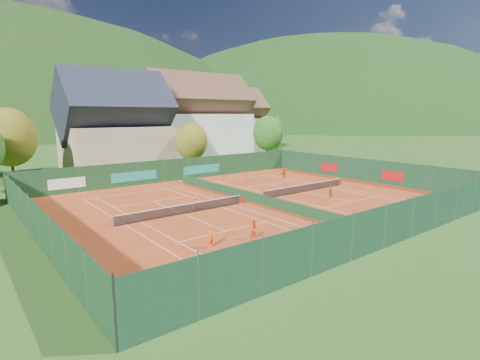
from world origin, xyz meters
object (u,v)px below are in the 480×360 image
object	(u,v)px
chalet	(116,129)
player_left_far	(196,203)
hotel_block_b	(231,124)
player_right_far_b	(284,174)
hotel_block_a	(198,122)
player_right_near	(330,192)
player_right_far_a	(246,179)
player_left_near	(211,237)
player_left_mid	(254,230)
ball_hopper	(414,200)

from	to	relation	value
chalet	player_left_far	world-z (taller)	chalet
hotel_block_b	player_right_far_b	world-z (taller)	hotel_block_b
chalet	hotel_block_b	world-z (taller)	chalet
player_right_far_b	player_left_far	bearing A→B (deg)	2.84
hotel_block_a	player_right_far_b	bearing A→B (deg)	-97.38
player_left_far	player_right_near	size ratio (longest dim) A/B	0.98
player_left_far	player_right_far_a	bearing A→B (deg)	-118.37
chalet	player_right_far_a	world-z (taller)	chalet
hotel_block_a	player_left_near	xyz separation A→B (m)	(-26.92, -44.74, -6.60)
hotel_block_b	player_left_far	distance (m)	57.02
chalet	player_left_mid	distance (m)	39.87
chalet	player_right_far_b	xyz separation A→B (m)	(15.36, -22.14, -5.89)
hotel_block_b	player_left_mid	size ratio (longest dim) A/B	12.17
player_left_mid	player_right_near	world-z (taller)	player_left_mid
player_left_far	chalet	bearing A→B (deg)	-67.75
hotel_block_b	hotel_block_a	bearing A→B (deg)	-150.26
hotel_block_b	player_right_near	world-z (taller)	hotel_block_b
player_left_near	player_left_far	world-z (taller)	player_left_near
chalet	ball_hopper	world-z (taller)	chalet
chalet	ball_hopper	bearing A→B (deg)	-70.55
hotel_block_a	player_left_mid	size ratio (longest dim) A/B	15.22
player_left_far	player_right_near	xyz separation A→B (m)	(14.11, -4.43, 0.02)
chalet	hotel_block_a	distance (m)	19.94
ball_hopper	hotel_block_a	bearing A→B (deg)	84.61
ball_hopper	player_right_near	world-z (taller)	player_right_near
hotel_block_a	player_left_far	world-z (taller)	hotel_block_a
chalet	hotel_block_b	bearing A→B (deg)	22.99
ball_hopper	player_right_near	bearing A→B (deg)	117.72
hotel_block_a	player_right_far_a	xyz separation A→B (m)	(-9.96, -27.48, -6.75)
player_right_far_b	hotel_block_a	bearing A→B (deg)	-115.97
hotel_block_b	ball_hopper	world-z (taller)	hotel_block_b
hotel_block_b	player_left_far	size ratio (longest dim) A/B	12.81
hotel_block_a	player_left_mid	distance (m)	51.33
chalet	player_left_far	xyz separation A→B (m)	(-3.39, -29.50, -5.95)
chalet	player_right_near	distance (m)	36.08
player_right_near	player_right_far_b	bearing A→B (deg)	45.85
chalet	hotel_block_b	distance (m)	35.85
hotel_block_a	hotel_block_b	world-z (taller)	hotel_block_a
hotel_block_a	hotel_block_b	bearing A→B (deg)	29.74
player_left_mid	player_right_near	distance (m)	16.04
player_right_near	player_right_far_a	world-z (taller)	player_right_near
chalet	player_right_far_a	distance (m)	24.06
chalet	player_left_far	bearing A→B (deg)	-96.55
hotel_block_a	player_right_far_b	world-z (taller)	hotel_block_a
hotel_block_a	player_left_mid	bearing A→B (deg)	-117.41
player_left_far	player_right_far_b	size ratio (longest dim) A/B	0.92
player_right_far_a	player_right_near	bearing A→B (deg)	74.54
player_left_far	player_right_far_a	xyz separation A→B (m)	(12.42, 8.02, -0.04)
chalet	player_left_near	size ratio (longest dim) A/B	10.41
player_right_far_a	player_left_far	bearing A→B (deg)	9.64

